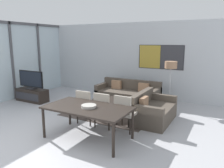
{
  "coord_description": "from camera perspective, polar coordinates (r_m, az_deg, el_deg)",
  "views": [
    {
      "loc": [
        3.63,
        -2.64,
        2.14
      ],
      "look_at": [
        0.78,
        2.56,
        0.95
      ],
      "focal_mm": 35.0,
      "sensor_mm": 36.0,
      "label": 1
    }
  ],
  "objects": [
    {
      "name": "window_wall_left",
      "position": [
        8.73,
        -24.78,
        6.31
      ],
      "size": [
        0.07,
        5.11,
        2.8
      ],
      "color": "silver",
      "rests_on": "ground_plane"
    },
    {
      "name": "ground_plane",
      "position": [
        4.97,
        -23.55,
        -15.15
      ],
      "size": [
        24.0,
        24.0,
        0.0
      ],
      "primitive_type": "plane",
      "color": "#B2B2B7"
    },
    {
      "name": "coffee_table",
      "position": [
        6.44,
        -0.85,
        -5.14
      ],
      "size": [
        1.02,
        1.02,
        0.42
      ],
      "color": "black",
      "rests_on": "ground_plane"
    },
    {
      "name": "fruit_bowl",
      "position": [
        4.74,
        -6.07,
        -5.72
      ],
      "size": [
        0.32,
        0.32,
        0.06
      ],
      "color": "#B7B2A8",
      "rests_on": "dining_table"
    },
    {
      "name": "tv_console",
      "position": [
        8.3,
        -20.16,
        -2.71
      ],
      "size": [
        1.21,
        0.48,
        0.45
      ],
      "color": "black",
      "rests_on": "ground_plane"
    },
    {
      "name": "area_rug",
      "position": [
        6.53,
        -0.85,
        -7.74
      ],
      "size": [
        2.55,
        1.67,
        0.01
      ],
      "color": "#473D38",
      "rests_on": "ground_plane"
    },
    {
      "name": "wall_back",
      "position": [
        8.57,
        3.9,
        6.4
      ],
      "size": [
        7.73,
        0.09,
        2.8
      ],
      "color": "silver",
      "rests_on": "ground_plane"
    },
    {
      "name": "dining_table",
      "position": [
        4.8,
        -6.41,
        -6.67
      ],
      "size": [
        1.88,
        1.01,
        0.72
      ],
      "color": "black",
      "rests_on": "ground_plane"
    },
    {
      "name": "dining_chair_right",
      "position": [
        5.2,
        3.32,
        -7.04
      ],
      "size": [
        0.46,
        0.46,
        0.89
      ],
      "color": "#B2A899",
      "rests_on": "ground_plane"
    },
    {
      "name": "dining_chair_left",
      "position": [
        5.71,
        -6.77,
        -5.42
      ],
      "size": [
        0.46,
        0.46,
        0.89
      ],
      "color": "#B2A899",
      "rests_on": "ground_plane"
    },
    {
      "name": "television",
      "position": [
        8.19,
        -20.42,
        1.0
      ],
      "size": [
        1.12,
        0.2,
        0.65
      ],
      "color": "#2D2D33",
      "rests_on": "tv_console"
    },
    {
      "name": "sofa_side",
      "position": [
        6.0,
        10.24,
        -7.04
      ],
      "size": [
        0.88,
        1.45,
        0.77
      ],
      "rotation": [
        0.0,
        0.0,
        1.57
      ],
      "color": "#51473D",
      "rests_on": "ground_plane"
    },
    {
      "name": "sofa_main",
      "position": [
        7.65,
        4.29,
        -2.87
      ],
      "size": [
        2.17,
        0.88,
        0.77
      ],
      "color": "#51473D",
      "rests_on": "ground_plane"
    },
    {
      "name": "floor_lamp",
      "position": [
        7.08,
        15.1,
        4.06
      ],
      "size": [
        0.38,
        0.38,
        1.5
      ],
      "color": "#2D2D33",
      "rests_on": "ground_plane"
    },
    {
      "name": "dining_chair_centre",
      "position": [
        5.42,
        -2.06,
        -6.26
      ],
      "size": [
        0.46,
        0.46,
        0.89
      ],
      "color": "#B2A899",
      "rests_on": "ground_plane"
    }
  ]
}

